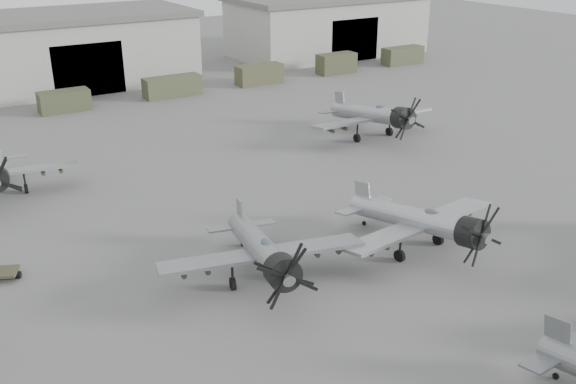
% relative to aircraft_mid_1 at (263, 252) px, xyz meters
% --- Properties ---
extents(ground, '(220.00, 220.00, 0.00)m').
position_rel_aircraft_mid_1_xyz_m(ground, '(3.97, -8.10, -2.09)').
color(ground, '#5A5A57').
rests_on(ground, ground).
extents(hangar_center, '(29.00, 14.80, 8.70)m').
position_rel_aircraft_mid_1_xyz_m(hangar_center, '(3.97, 53.86, 2.28)').
color(hangar_center, '#A8A79D').
rests_on(hangar_center, ground).
extents(hangar_right, '(29.00, 14.80, 8.70)m').
position_rel_aircraft_mid_1_xyz_m(hangar_right, '(41.97, 53.86, 2.28)').
color(hangar_right, '#A8A79D').
rests_on(hangar_right, ground).
extents(support_truck_3, '(5.23, 2.20, 2.22)m').
position_rel_aircraft_mid_1_xyz_m(support_truck_3, '(-0.31, 41.90, -0.98)').
color(support_truck_3, '#40442C').
rests_on(support_truck_3, ground).
extents(support_truck_4, '(6.59, 2.20, 2.29)m').
position_rel_aircraft_mid_1_xyz_m(support_truck_4, '(11.90, 41.90, -0.95)').
color(support_truck_4, '#454A30').
rests_on(support_truck_4, ground).
extents(support_truck_5, '(5.86, 2.20, 2.39)m').
position_rel_aircraft_mid_1_xyz_m(support_truck_5, '(23.42, 41.90, -0.89)').
color(support_truck_5, '#47482F').
rests_on(support_truck_5, ground).
extents(support_truck_6, '(5.32, 2.20, 2.61)m').
position_rel_aircraft_mid_1_xyz_m(support_truck_6, '(35.13, 41.90, -0.79)').
color(support_truck_6, '#41422B').
rests_on(support_truck_6, ground).
extents(support_truck_7, '(6.17, 2.20, 2.38)m').
position_rel_aircraft_mid_1_xyz_m(support_truck_7, '(46.66, 41.90, -0.90)').
color(support_truck_7, '#43482F').
rests_on(support_truck_7, ground).
extents(aircraft_mid_1, '(11.56, 10.41, 4.60)m').
position_rel_aircraft_mid_1_xyz_m(aircraft_mid_1, '(0.00, 0.00, 0.00)').
color(aircraft_mid_1, gray).
rests_on(aircraft_mid_1, ground).
extents(aircraft_mid_2, '(11.64, 10.47, 4.63)m').
position_rel_aircraft_mid_1_xyz_m(aircraft_mid_2, '(9.96, -1.78, 0.01)').
color(aircraft_mid_2, '#9FA2A7').
rests_on(aircraft_mid_2, ground).
extents(aircraft_far_1, '(12.49, 11.24, 5.02)m').
position_rel_aircraft_mid_1_xyz_m(aircraft_far_1, '(21.64, 17.17, 0.19)').
color(aircraft_far_1, '#92959A').
rests_on(aircraft_far_1, ground).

